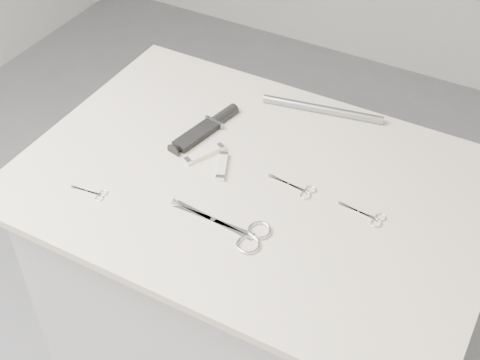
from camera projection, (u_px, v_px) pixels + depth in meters
The scene contains 10 objects.
plinth at pixel (253, 314), 1.73m from camera, with size 0.90×0.60×0.90m, color silver.
display_board at pixel (256, 184), 1.42m from camera, with size 1.00×0.70×0.02m, color beige.
large_shears at pixel (239, 231), 1.30m from camera, with size 0.21×0.09×0.01m.
embroidery_scissors_a at pixel (369, 216), 1.33m from camera, with size 0.10×0.04×0.00m.
embroidery_scissors_b at pixel (299, 189), 1.39m from camera, with size 0.11×0.05×0.00m.
tiny_scissors at pixel (93, 193), 1.38m from camera, with size 0.08×0.04×0.00m.
sheathed_knife at pixel (209, 126), 1.54m from camera, with size 0.07×0.20×0.02m.
pocket_knife_a at pixel (204, 154), 1.47m from camera, with size 0.06×0.10×0.01m.
pocket_knife_b at pixel (222, 166), 1.44m from camera, with size 0.05×0.09×0.01m.
metal_rail at pixel (323, 109), 1.58m from camera, with size 0.02×0.02×0.29m, color gray.
Camera 1 is at (0.47, -0.93, 1.87)m, focal length 50.00 mm.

